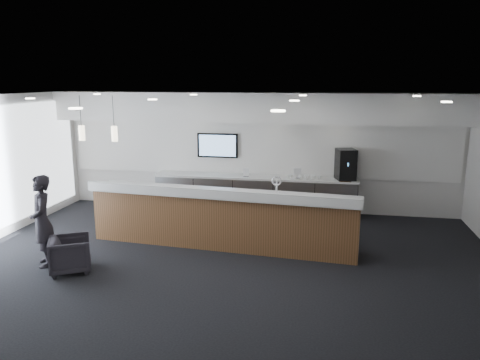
% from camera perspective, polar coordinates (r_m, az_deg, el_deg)
% --- Properties ---
extents(ground, '(10.00, 10.00, 0.00)m').
position_cam_1_polar(ground, '(8.49, -2.10, -10.74)').
color(ground, black).
rests_on(ground, ground).
extents(ceiling, '(10.00, 8.00, 0.02)m').
position_cam_1_polar(ceiling, '(7.82, -2.28, 9.94)').
color(ceiling, black).
rests_on(ceiling, back_wall).
extents(back_wall, '(10.00, 0.02, 3.00)m').
position_cam_1_polar(back_wall, '(11.89, 2.07, 3.45)').
color(back_wall, silver).
rests_on(back_wall, ground).
extents(soffit_bulkhead, '(10.00, 0.90, 0.70)m').
position_cam_1_polar(soffit_bulkhead, '(11.32, 1.77, 8.87)').
color(soffit_bulkhead, white).
rests_on(soffit_bulkhead, back_wall).
extents(alcove_panel, '(9.80, 0.06, 1.40)m').
position_cam_1_polar(alcove_panel, '(11.84, 2.05, 3.91)').
color(alcove_panel, white).
rests_on(alcove_panel, back_wall).
extents(back_credenza, '(5.06, 0.66, 0.95)m').
position_cam_1_polar(back_credenza, '(11.74, 1.77, -1.75)').
color(back_credenza, gray).
rests_on(back_credenza, ground).
extents(wall_tv, '(1.05, 0.08, 0.62)m').
position_cam_1_polar(wall_tv, '(11.96, -2.75, 4.23)').
color(wall_tv, black).
rests_on(wall_tv, back_wall).
extents(pendant_left, '(0.12, 0.12, 0.30)m').
position_cam_1_polar(pendant_left, '(9.44, -15.54, 5.33)').
color(pendant_left, beige).
rests_on(pendant_left, ceiling).
extents(pendant_right, '(0.12, 0.12, 0.30)m').
position_cam_1_polar(pendant_right, '(9.77, -19.25, 5.31)').
color(pendant_right, beige).
rests_on(pendant_right, ceiling).
extents(ceiling_can_lights, '(7.00, 5.00, 0.02)m').
position_cam_1_polar(ceiling_can_lights, '(7.82, -2.27, 9.72)').
color(ceiling_can_lights, white).
rests_on(ceiling_can_lights, ceiling).
extents(service_counter, '(5.51, 1.37, 1.49)m').
position_cam_1_polar(service_counter, '(9.43, -2.19, -4.66)').
color(service_counter, '#4F341A').
rests_on(service_counter, ground).
extents(coffee_machine, '(0.53, 0.60, 0.74)m').
position_cam_1_polar(coffee_machine, '(11.42, 12.75, 1.87)').
color(coffee_machine, black).
rests_on(coffee_machine, back_credenza).
extents(info_sign_left, '(0.16, 0.04, 0.21)m').
position_cam_1_polar(info_sign_left, '(11.53, 0.76, 0.94)').
color(info_sign_left, silver).
rests_on(info_sign_left, back_credenza).
extents(info_sign_right, '(0.18, 0.06, 0.25)m').
position_cam_1_polar(info_sign_right, '(11.43, 7.00, 0.84)').
color(info_sign_right, silver).
rests_on(info_sign_right, back_credenza).
extents(armchair, '(0.92, 0.91, 0.62)m').
position_cam_1_polar(armchair, '(8.79, -19.99, -8.50)').
color(armchair, black).
rests_on(armchair, ground).
extents(lounge_guest, '(0.68, 0.73, 1.66)m').
position_cam_1_polar(lounge_guest, '(9.08, -22.99, -4.63)').
color(lounge_guest, black).
rests_on(lounge_guest, ground).
extents(cup_0, '(0.10, 0.10, 0.09)m').
position_cam_1_polar(cup_0, '(11.43, 9.54, 0.37)').
color(cup_0, white).
rests_on(cup_0, back_credenza).
extents(cup_1, '(0.14, 0.14, 0.09)m').
position_cam_1_polar(cup_1, '(11.43, 8.84, 0.40)').
color(cup_1, white).
rests_on(cup_1, back_credenza).
extents(cup_2, '(0.12, 0.12, 0.09)m').
position_cam_1_polar(cup_2, '(11.44, 8.14, 0.42)').
color(cup_2, white).
rests_on(cup_2, back_credenza).
extents(cup_3, '(0.13, 0.13, 0.09)m').
position_cam_1_polar(cup_3, '(11.44, 7.44, 0.45)').
color(cup_3, white).
rests_on(cup_3, back_credenza).
extents(cup_4, '(0.14, 0.14, 0.09)m').
position_cam_1_polar(cup_4, '(11.45, 6.74, 0.48)').
color(cup_4, white).
rests_on(cup_4, back_credenza).
extents(cup_5, '(0.11, 0.11, 0.09)m').
position_cam_1_polar(cup_5, '(11.46, 6.04, 0.50)').
color(cup_5, white).
rests_on(cup_5, back_credenza).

